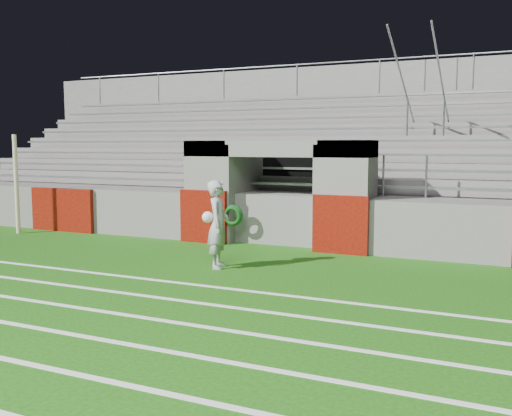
% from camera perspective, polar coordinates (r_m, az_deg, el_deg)
% --- Properties ---
extents(ground, '(90.00, 90.00, 0.00)m').
position_cam_1_polar(ground, '(11.30, -4.76, -6.42)').
color(ground, '#18500D').
rests_on(ground, ground).
extents(field_post, '(0.12, 0.12, 2.78)m').
position_cam_1_polar(field_post, '(17.39, -22.84, 2.20)').
color(field_post, beige).
rests_on(field_post, ground).
extents(stadium_structure, '(26.00, 8.48, 5.42)m').
position_cam_1_polar(stadium_structure, '(18.41, 7.48, 3.15)').
color(stadium_structure, '#615E5B').
rests_on(stadium_structure, ground).
extents(goalkeeper_with_ball, '(0.61, 0.75, 1.79)m').
position_cam_1_polar(goalkeeper_with_ball, '(11.53, -3.82, -1.63)').
color(goalkeeper_with_ball, '#A2A8AB').
rests_on(goalkeeper_with_ball, ground).
extents(hose_coil, '(0.53, 0.14, 0.53)m').
position_cam_1_polar(hose_coil, '(14.17, -2.34, -0.75)').
color(hose_coil, '#0C3C15').
rests_on(hose_coil, ground).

